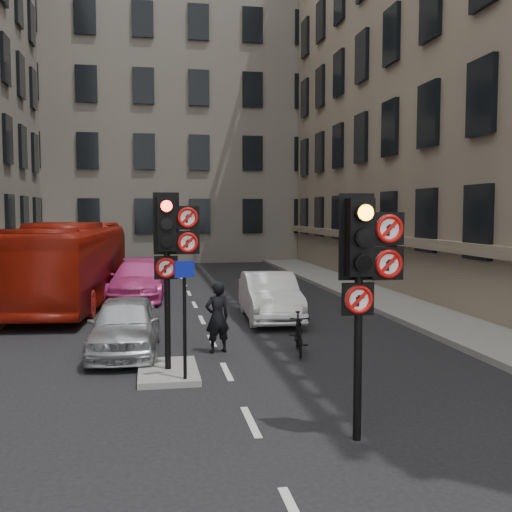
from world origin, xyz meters
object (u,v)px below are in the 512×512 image
object	(u,v)px
signal_near	(365,263)
car_white	(270,296)
car_pink	(139,280)
motorcyclist	(217,317)
signal_far	(171,242)
motorcycle	(299,333)
info_sign	(185,303)
car_silver	(125,325)
bus_red	(72,264)

from	to	relation	value
signal_near	car_white	size ratio (longest dim) A/B	0.82
car_pink	motorcyclist	world-z (taller)	motorcyclist
signal_near	car_white	xyz separation A→B (m)	(0.58, 9.74, -1.87)
signal_far	car_white	distance (m)	6.85
car_white	motorcycle	size ratio (longest dim) A/B	2.70
motorcycle	info_sign	size ratio (longest dim) A/B	0.71
motorcyclist	car_silver	bearing A→B (deg)	-24.65
signal_near	info_sign	bearing A→B (deg)	126.82
signal_far	car_pink	size ratio (longest dim) A/B	0.72
car_white	car_pink	world-z (taller)	car_pink
car_pink	car_white	bearing A→B (deg)	-46.23
signal_near	info_sign	distance (m)	4.10
signal_near	car_pink	size ratio (longest dim) A/B	0.72
signal_far	motorcyclist	distance (m)	2.78
info_sign	signal_far	bearing A→B (deg)	85.82
motorcyclist	signal_far	bearing A→B (deg)	39.91
bus_red	motorcycle	xyz separation A→B (m)	(6.11, -8.50, -0.98)
car_pink	info_sign	distance (m)	11.66
signal_near	signal_far	world-z (taller)	signal_far
signal_far	car_pink	bearing A→B (deg)	94.55
car_silver	info_sign	distance (m)	3.21
car_white	car_silver	bearing A→B (deg)	-135.62
car_white	motorcycle	xyz separation A→B (m)	(-0.21, -4.48, -0.23)
signal_far	motorcyclist	bearing A→B (deg)	57.20
signal_near	motorcycle	world-z (taller)	signal_near
car_silver	car_white	xyz separation A→B (m)	(4.19, 3.73, 0.05)
signal_near	motorcyclist	distance (m)	6.17
car_silver	car_pink	distance (m)	8.76
car_white	motorcyclist	xyz separation A→B (m)	(-2.06, -4.01, 0.12)
signal_near	car_white	world-z (taller)	signal_near
bus_red	motorcyclist	distance (m)	9.11
car_silver	car_pink	world-z (taller)	car_pink
bus_red	motorcycle	world-z (taller)	bus_red
motorcyclist	car_pink	bearing A→B (deg)	-94.97
signal_near	car_white	bearing A→B (deg)	86.62
car_white	motorcyclist	world-z (taller)	motorcyclist
signal_far	car_white	world-z (taller)	signal_far
info_sign	car_silver	bearing A→B (deg)	94.58
car_silver	car_white	size ratio (longest dim) A/B	0.90
car_pink	motorcycle	bearing A→B (deg)	-63.09
car_pink	info_sign	world-z (taller)	info_sign
signal_far	bus_red	world-z (taller)	signal_far
bus_red	info_sign	size ratio (longest dim) A/B	4.64
car_silver	motorcycle	size ratio (longest dim) A/B	2.43
signal_far	car_white	size ratio (longest dim) A/B	0.82
car_silver	bus_red	distance (m)	8.08
bus_red	signal_near	bearing A→B (deg)	-62.74
bus_red	motorcyclist	xyz separation A→B (m)	(4.27, -8.02, -0.63)
car_pink	motorcycle	size ratio (longest dim) A/B	3.10
motorcyclist	signal_near	bearing A→B (deg)	87.22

